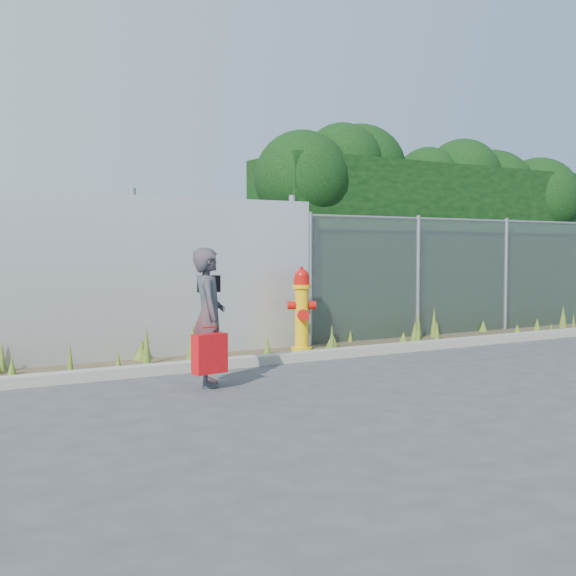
# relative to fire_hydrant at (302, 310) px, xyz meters

# --- Properties ---
(ground) EXTENTS (80.00, 80.00, 0.00)m
(ground) POSITION_rel_fire_hydrant_xyz_m (-0.63, -2.56, -0.60)
(ground) COLOR #3B3C3E
(ground) RESTS_ON ground
(curb) EXTENTS (16.00, 0.22, 0.12)m
(curb) POSITION_rel_fire_hydrant_xyz_m (-0.63, -0.76, -0.54)
(curb) COLOR gray
(curb) RESTS_ON ground
(weed_strip) EXTENTS (16.00, 1.25, 0.55)m
(weed_strip) POSITION_rel_fire_hydrant_xyz_m (-1.16, -0.10, -0.48)
(weed_strip) COLOR #413725
(weed_strip) RESTS_ON ground
(corrugated_fence) EXTENTS (8.50, 0.21, 2.30)m
(corrugated_fence) POSITION_rel_fire_hydrant_xyz_m (-3.87, 0.45, 0.51)
(corrugated_fence) COLOR silver
(corrugated_fence) RESTS_ON ground
(chainlink_fence) EXTENTS (6.50, 0.07, 2.05)m
(chainlink_fence) POSITION_rel_fire_hydrant_xyz_m (3.62, 0.44, 0.43)
(chainlink_fence) COLOR gray
(chainlink_fence) RESTS_ON ground
(hedge) EXTENTS (7.58, 2.07, 3.70)m
(hedge) POSITION_rel_fire_hydrant_xyz_m (3.82, 1.46, 1.45)
(hedge) COLOR black
(hedge) RESTS_ON ground
(fire_hydrant) EXTENTS (0.41, 0.37, 1.23)m
(fire_hydrant) POSITION_rel_fire_hydrant_xyz_m (0.00, 0.00, 0.00)
(fire_hydrant) COLOR #DEA70B
(fire_hydrant) RESTS_ON ground
(woman) EXTENTS (0.52, 0.64, 1.50)m
(woman) POSITION_rel_fire_hydrant_xyz_m (-2.27, -1.73, 0.15)
(woman) COLOR #0D5257
(woman) RESTS_ON ground
(red_tote_bag) EXTENTS (0.37, 0.14, 0.49)m
(red_tote_bag) POSITION_rel_fire_hydrant_xyz_m (-2.39, -2.01, -0.20)
(red_tote_bag) COLOR #AF0C0A
(black_shoulder_bag) EXTENTS (0.25, 0.10, 0.19)m
(black_shoulder_bag) POSITION_rel_fire_hydrant_xyz_m (-2.15, -1.48, 0.50)
(black_shoulder_bag) COLOR black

